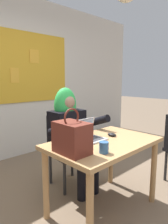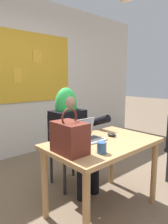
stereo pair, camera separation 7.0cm
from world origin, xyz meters
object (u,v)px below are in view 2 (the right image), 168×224
(chair_at_desk, at_px, (66,145))
(computer_mouse, at_px, (112,135))
(handbag, at_px, (70,137))
(coffee_mug, at_px, (102,148))
(desk_main, at_px, (103,152))
(person_costumed, at_px, (71,130))
(laptop, at_px, (87,135))

(chair_at_desk, relative_size, computer_mouse, 8.63)
(handbag, xyz_separation_m, coffee_mug, (0.19, -0.18, -0.09))
(desk_main, height_order, person_costumed, person_costumed)
(person_costumed, height_order, computer_mouse, person_costumed)
(computer_mouse, bearing_deg, chair_at_desk, 94.43)
(computer_mouse, distance_m, coffee_mug, 0.51)
(person_costumed, height_order, coffee_mug, person_costumed)
(desk_main, distance_m, person_costumed, 0.60)
(laptop, relative_size, handbag, 0.85)
(chair_at_desk, distance_m, computer_mouse, 0.72)
(chair_at_desk, distance_m, coffee_mug, 1.02)
(desk_main, xyz_separation_m, coffee_mug, (-0.25, -0.21, 0.16))
(person_costumed, relative_size, handbag, 3.30)
(computer_mouse, bearing_deg, laptop, 157.40)
(chair_at_desk, bearing_deg, coffee_mug, -13.09)
(handbag, distance_m, coffee_mug, 0.28)
(chair_at_desk, height_order, coffee_mug, chair_at_desk)
(chair_at_desk, xyz_separation_m, person_costumed, (-0.01, -0.13, 0.23))
(handbag, bearing_deg, coffee_mug, -43.82)
(computer_mouse, height_order, handbag, handbag)
(chair_at_desk, xyz_separation_m, coffee_mug, (-0.31, -0.93, 0.29))
(computer_mouse, xyz_separation_m, handbag, (-0.63, -0.08, 0.12))
(chair_at_desk, xyz_separation_m, handbag, (-0.50, -0.74, 0.37))
(desk_main, xyz_separation_m, laptop, (-0.10, 0.14, 0.16))
(computer_mouse, bearing_deg, coffee_mug, -154.99)
(handbag, bearing_deg, computer_mouse, 7.24)
(person_costumed, distance_m, laptop, 0.48)
(laptop, bearing_deg, computer_mouse, -17.19)
(chair_at_desk, distance_m, handbag, 0.97)
(handbag, bearing_deg, laptop, 25.78)
(chair_at_desk, xyz_separation_m, laptop, (-0.16, -0.58, 0.29))
(person_costumed, bearing_deg, handbag, -38.95)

